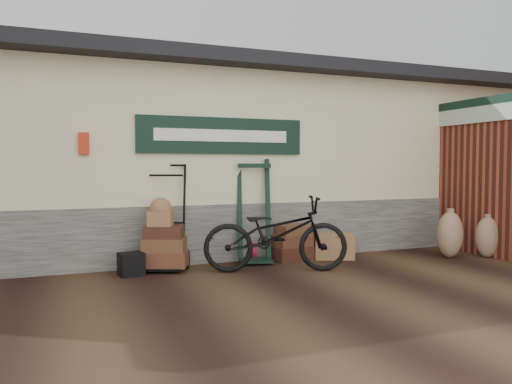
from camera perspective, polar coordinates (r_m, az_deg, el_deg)
ground at (r=6.98m, az=1.04°, el=-9.33°), size 80.00×80.00×0.00m
station_building at (r=9.41m, az=-5.43°, el=3.74°), size 14.40×4.10×3.20m
brick_outbuilding at (r=10.48m, az=22.76°, el=1.73°), size 1.71×4.51×2.62m
porter_trolley at (r=7.32m, az=-10.20°, el=-2.67°), size 0.94×0.84×1.55m
green_barrow at (r=7.71m, az=-0.19°, el=-2.16°), size 0.67×0.61×1.60m
suitcase_stack at (r=7.94m, az=4.14°, el=-5.75°), size 0.70×0.50×0.57m
wicker_hamper at (r=8.19m, az=8.85°, el=-6.10°), size 0.73×0.61×0.40m
black_trunk at (r=7.05m, az=-14.08°, el=-8.01°), size 0.36×0.32×0.31m
bicycle at (r=7.04m, az=2.29°, el=-4.34°), size 1.28×2.16×1.18m
burlap_sack_left at (r=8.73m, az=21.29°, el=-4.55°), size 0.59×0.55×0.75m
burlap_sack_right at (r=8.98m, az=24.94°, el=-4.70°), size 0.42×0.35×0.66m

